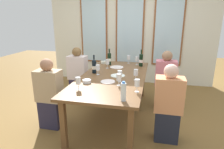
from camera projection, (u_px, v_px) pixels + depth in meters
name	position (u px, v px, depth m)	size (l,w,h in m)	color
ground_plane	(113.00, 115.00, 3.47)	(12.00, 12.00, 0.00)	brown
back_wall_with_windows	(130.00, 27.00, 4.94)	(4.26, 0.10, 2.90)	silver
dining_table	(113.00, 80.00, 3.28)	(1.06, 2.23, 0.74)	brown
white_plate_0	(108.00, 82.00, 2.95)	(0.23, 0.23, 0.01)	white
white_plate_1	(117.00, 67.00, 3.81)	(0.27, 0.27, 0.01)	white
white_plate_2	(118.00, 76.00, 3.26)	(0.24, 0.24, 0.01)	white
wine_bottle_0	(109.00, 59.00, 3.99)	(0.08, 0.08, 0.33)	black
wine_bottle_1	(94.00, 66.00, 3.39)	(0.08, 0.08, 0.32)	black
wine_bottle_2	(141.00, 60.00, 3.87)	(0.08, 0.08, 0.34)	black
tasting_bowl_0	(87.00, 81.00, 2.90)	(0.12, 0.12, 0.05)	white
tasting_bowl_1	(104.00, 62.00, 4.12)	(0.11, 0.11, 0.05)	white
water_bottle	(123.00, 92.00, 2.26)	(0.06, 0.06, 0.24)	white
wine_glass_0	(98.00, 68.00, 3.30)	(0.07, 0.07, 0.17)	white
wine_glass_1	(78.00, 81.00, 2.61)	(0.07, 0.07, 0.17)	white
wine_glass_2	(137.00, 59.00, 3.99)	(0.07, 0.07, 0.17)	white
wine_glass_3	(120.00, 74.00, 2.94)	(0.07, 0.07, 0.17)	white
wine_glass_4	(129.00, 58.00, 4.12)	(0.07, 0.07, 0.17)	white
wine_glass_5	(119.00, 77.00, 2.77)	(0.07, 0.07, 0.17)	white
wine_glass_6	(107.00, 62.00, 3.71)	(0.07, 0.07, 0.17)	white
wine_glass_7	(136.00, 73.00, 3.00)	(0.07, 0.07, 0.17)	white
wine_glass_8	(137.00, 83.00, 2.53)	(0.07, 0.07, 0.17)	white
seated_person_0	(50.00, 96.00, 2.99)	(0.38, 0.24, 1.11)	#2A283F
seated_person_1	(168.00, 106.00, 2.65)	(0.38, 0.24, 1.11)	#212534
seated_person_2	(78.00, 75.00, 4.05)	(0.38, 0.24, 1.11)	#28233D
seated_person_3	(165.00, 82.00, 3.64)	(0.38, 0.24, 1.11)	#282A38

